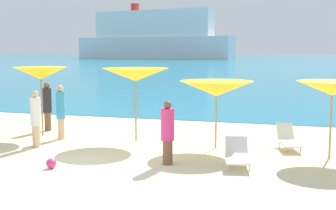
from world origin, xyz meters
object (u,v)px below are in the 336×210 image
umbrella_3 (216,89)px  lounge_chair_2 (288,139)px  lounge_chair_3 (237,155)px  beachgoer_3 (168,131)px  umbrella_4 (332,88)px  umbrella_2 (135,75)px  umbrella_1 (41,73)px  beach_ball (51,163)px  cruise_ship (153,38)px  beachgoer_2 (61,110)px  beachgoer_0 (36,117)px  beachgoer_1 (47,105)px

umbrella_3 → lounge_chair_2: umbrella_3 is taller
lounge_chair_3 → umbrella_3: bearing=105.1°
lounge_chair_2 → beachgoer_3: bearing=-151.0°
umbrella_4 → umbrella_3: bearing=173.8°
umbrella_2 → umbrella_3: (2.69, -0.36, -0.35)m
umbrella_1 → beach_ball: (2.58, -3.71, -2.03)m
umbrella_1 → beach_ball: umbrella_1 is taller
umbrella_3 → umbrella_4: (3.21, -0.35, 0.11)m
beach_ball → cruise_ship: 163.91m
beachgoer_3 → beachgoer_2: bearing=-11.1°
beachgoer_3 → beach_ball: size_ratio=6.40×
lounge_chair_3 → beachgoer_0: beachgoer_0 is taller
umbrella_3 → beachgoer_1: bearing=169.6°
umbrella_4 → lounge_chair_3: (-2.32, -1.49, -1.63)m
lounge_chair_3 → beachgoer_1: beachgoer_1 is taller
umbrella_4 → lounge_chair_3: 3.20m
umbrella_1 → lounge_chair_3: bearing=-16.7°
lounge_chair_2 → lounge_chair_3: (-1.22, -2.39, -0.00)m
umbrella_4 → lounge_chair_2: size_ratio=1.44×
beachgoer_3 → cruise_ship: 163.55m
umbrella_4 → beachgoer_2: 8.47m
umbrella_3 → beachgoer_0: size_ratio=1.38×
cruise_ship → umbrella_3: bearing=-62.8°
beachgoer_2 → umbrella_4: bearing=107.1°
umbrella_1 → umbrella_4: size_ratio=1.13×
lounge_chair_3 → beach_ball: bearing=-170.7°
umbrella_3 → umbrella_4: bearing=-6.2°
umbrella_1 → umbrella_4: umbrella_1 is taller
cruise_ship → lounge_chair_2: bearing=-62.0°
umbrella_2 → beachgoer_3: size_ratio=1.43×
beachgoer_0 → umbrella_2: bearing=-116.4°
umbrella_3 → beachgoer_1: (-6.46, 1.18, -0.85)m
lounge_chair_3 → beachgoer_2: 6.38m
lounge_chair_2 → beachgoer_1: (-8.56, 0.63, 0.67)m
beachgoer_0 → cruise_ship: 161.40m
umbrella_2 → beachgoer_1: (-3.77, 0.82, -1.21)m
umbrella_1 → beachgoer_0: size_ratio=1.37×
beachgoer_2 → cruise_ship: 160.13m
umbrella_3 → cruise_ship: 161.66m
lounge_chair_3 → beachgoer_3: 1.88m
umbrella_4 → cruise_ship: bearing=110.0°
umbrella_1 → lounge_chair_3: (6.99, -2.10, -1.87)m
lounge_chair_3 → lounge_chair_2: bearing=52.3°
beachgoer_2 → beachgoer_3: bearing=82.4°
beachgoer_1 → beachgoer_3: (5.61, -3.42, -0.08)m
umbrella_1 → beachgoer_0: bearing=-63.4°
umbrella_2 → umbrella_4: bearing=-6.9°
umbrella_3 → beachgoer_2: (-5.20, -0.04, -0.83)m
umbrella_1 → cruise_ship: 159.52m
umbrella_3 → beachgoer_2: bearing=-179.5°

